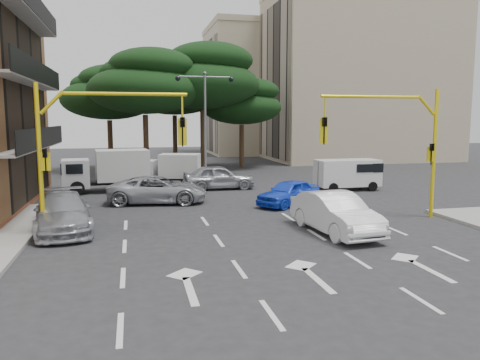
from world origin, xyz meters
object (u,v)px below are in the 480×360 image
object	(u,v)px
signal_mast_left	(88,138)
van_white	(347,175)
car_silver_cross_a	(158,190)
box_truck_b	(169,170)
signal_mast_right	(400,135)
car_silver_cross_b	(219,177)
car_white_hatch	(335,213)
box_truck_a	(107,171)
car_silver_wagon	(63,213)
street_lamp_center	(205,107)
car_blue_compact	(289,193)

from	to	relation	value
signal_mast_left	van_white	xyz separation A→B (m)	(15.30, 8.73, -2.87)
car_silver_cross_a	box_truck_b	distance (m)	6.93
signal_mast_right	signal_mast_left	bearing A→B (deg)	180.00
van_white	car_silver_cross_a	bearing A→B (deg)	-80.64
box_truck_b	car_silver_cross_b	bearing A→B (deg)	-113.51
van_white	signal_mast_left	bearing A→B (deg)	-60.38
car_white_hatch	car_silver_cross_a	size ratio (longest dim) A/B	0.93
box_truck_a	box_truck_b	bearing A→B (deg)	-71.27
car_silver_wagon	box_truck_a	bearing A→B (deg)	74.64
box_truck_b	street_lamp_center	bearing A→B (deg)	-64.08
car_silver_wagon	box_truck_b	distance (m)	13.63
car_blue_compact	car_silver_cross_b	xyz separation A→B (m)	(-2.62, 6.61, 0.12)
car_blue_compact	car_silver_cross_b	bearing A→B (deg)	168.66
signal_mast_left	box_truck_a	distance (m)	11.87
car_blue_compact	van_white	world-z (taller)	van_white
car_silver_cross_b	van_white	world-z (taller)	van_white
car_white_hatch	car_silver_cross_b	distance (m)	13.10
car_white_hatch	box_truck_b	xyz separation A→B (m)	(-5.54, 15.37, 0.28)
van_white	box_truck_b	bearing A→B (deg)	-113.20
signal_mast_right	van_white	xyz separation A→B (m)	(1.70, 8.73, -2.87)
car_silver_cross_a	box_truck_a	world-z (taller)	box_truck_a
street_lamp_center	box_truck_a	size ratio (longest dim) A/B	1.44
street_lamp_center	car_white_hatch	xyz separation A→B (m)	(2.85, -15.87, -4.60)
street_lamp_center	signal_mast_left	bearing A→B (deg)	-115.91
signal_mast_right	car_white_hatch	world-z (taller)	signal_mast_right
box_truck_b	van_white	bearing A→B (deg)	-97.69
car_silver_cross_b	van_white	xyz separation A→B (m)	(8.10, -2.28, 0.21)
street_lamp_center	car_blue_compact	world-z (taller)	street_lamp_center
van_white	car_blue_compact	bearing A→B (deg)	-51.82
car_white_hatch	car_silver_wagon	bearing A→B (deg)	159.60
van_white	box_truck_a	size ratio (longest dim) A/B	0.75
van_white	car_silver_cross_b	bearing A→B (deg)	-105.79
signal_mast_right	signal_mast_left	xyz separation A→B (m)	(-13.61, 0.00, 0.00)
street_lamp_center	box_truck_b	world-z (taller)	street_lamp_center
signal_mast_left	car_silver_cross_a	xyz separation A→B (m)	(2.99, 6.68, -3.14)
street_lamp_center	car_silver_wagon	bearing A→B (deg)	-121.51
car_silver_cross_a	street_lamp_center	bearing A→B (deg)	-18.97
signal_mast_right	box_truck_a	distance (m)	18.01
car_silver_cross_a	car_silver_cross_b	bearing A→B (deg)	-35.68
signal_mast_left	car_white_hatch	xyz separation A→B (m)	(9.65, -1.86, -3.06)
car_blue_compact	car_silver_cross_a	size ratio (longest dim) A/B	0.75
box_truck_a	car_silver_cross_b	bearing A→B (deg)	-101.30
car_silver_wagon	box_truck_a	world-z (taller)	box_truck_a
signal_mast_left	car_silver_wagon	distance (m)	3.46
box_truck_b	box_truck_a	bearing A→B (deg)	130.77
car_silver_cross_a	signal_mast_left	bearing A→B (deg)	164.47
car_white_hatch	box_truck_b	distance (m)	16.34
signal_mast_right	car_silver_wagon	xyz separation A→B (m)	(-14.80, 0.96, -3.11)
car_silver_wagon	car_silver_cross_b	distance (m)	13.10
signal_mast_left	box_truck_a	bearing A→B (deg)	89.69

